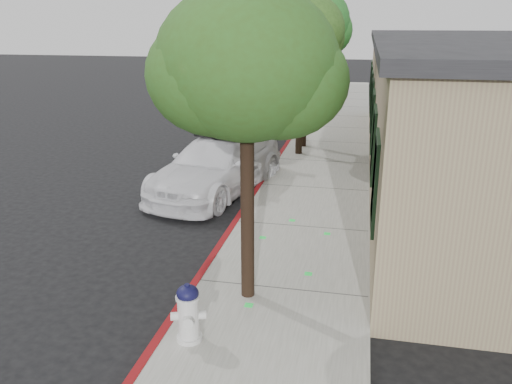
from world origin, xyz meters
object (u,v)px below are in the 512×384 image
object	(u,v)px
clapboard_building	(489,108)
street_tree_mid	(302,33)
police_car	(217,165)
street_tree_far	(307,25)
fire_hydrant	(188,312)
street_tree_near	(247,71)

from	to	relation	value
clapboard_building	street_tree_mid	world-z (taller)	street_tree_mid
street_tree_mid	police_car	bearing A→B (deg)	-112.25
street_tree_mid	street_tree_far	xyz separation A→B (m)	(0.04, 1.15, 0.25)
clapboard_building	police_car	distance (m)	8.62
clapboard_building	fire_hydrant	size ratio (longest dim) A/B	22.48
fire_hydrant	police_car	bearing A→B (deg)	85.78
clapboard_building	street_tree_mid	size ratio (longest dim) A/B	3.81
street_tree_far	street_tree_mid	bearing A→B (deg)	-92.08
fire_hydrant	street_tree_far	distance (m)	13.49
clapboard_building	street_tree_far	distance (m)	6.74
street_tree_near	street_tree_far	bearing A→B (deg)	91.85
fire_hydrant	street_tree_far	bearing A→B (deg)	72.40
clapboard_building	street_tree_mid	xyz separation A→B (m)	(-5.99, 0.92, 2.16)
police_car	street_tree_near	distance (m)	7.05
police_car	fire_hydrant	world-z (taller)	police_car
clapboard_building	street_tree_near	xyz separation A→B (m)	(-5.58, -9.36, 1.85)
police_car	street_tree_near	size ratio (longest dim) A/B	1.13
street_tree_near	street_tree_far	xyz separation A→B (m)	(-0.37, 11.42, 0.56)
police_car	street_tree_far	xyz separation A→B (m)	(1.83, 5.53, 3.74)
clapboard_building	street_tree_near	bearing A→B (deg)	-120.80
police_car	clapboard_building	bearing A→B (deg)	37.46
police_car	street_tree_near	world-z (taller)	street_tree_near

